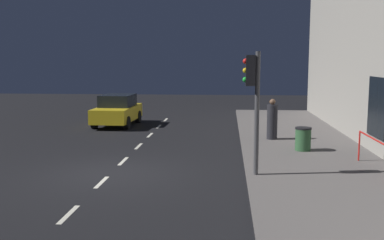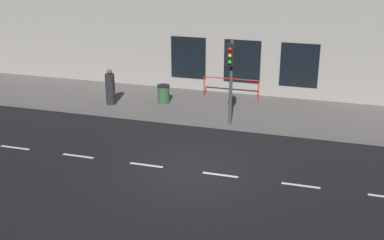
% 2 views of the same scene
% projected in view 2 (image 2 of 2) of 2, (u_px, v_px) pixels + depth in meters
% --- Properties ---
extents(ground_plane, '(60.00, 60.00, 0.00)m').
position_uv_depth(ground_plane, '(191.00, 171.00, 16.53)').
color(ground_plane, black).
extents(sidewalk, '(4.50, 32.00, 0.15)m').
position_uv_depth(sidewalk, '(231.00, 110.00, 22.12)').
color(sidewalk, '#5B5654').
rests_on(sidewalk, ground).
extents(building_facade, '(0.65, 32.00, 8.26)m').
position_uv_depth(building_facade, '(245.00, 10.00, 22.99)').
color(building_facade, gray).
rests_on(building_facade, ground).
extents(lane_centre_line, '(0.12, 27.20, 0.01)m').
position_uv_depth(lane_centre_line, '(220.00, 175.00, 16.26)').
color(lane_centre_line, beige).
rests_on(lane_centre_line, ground).
extents(traffic_light, '(0.48, 0.32, 3.44)m').
position_uv_depth(traffic_light, '(231.00, 68.00, 19.26)').
color(traffic_light, '#424244').
rests_on(traffic_light, sidewalk).
extents(pedestrian_0, '(0.52, 0.52, 1.64)m').
position_uv_depth(pedestrian_0, '(110.00, 88.00, 22.38)').
color(pedestrian_0, '#232328').
rests_on(pedestrian_0, sidewalk).
extents(trash_bin, '(0.58, 0.58, 0.83)m').
position_uv_depth(trash_bin, '(164.00, 94.00, 22.69)').
color(trash_bin, '#2D5633').
rests_on(trash_bin, sidewalk).
extents(red_railing, '(0.05, 2.65, 0.97)m').
position_uv_depth(red_railing, '(231.00, 83.00, 23.18)').
color(red_railing, red).
rests_on(red_railing, sidewalk).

